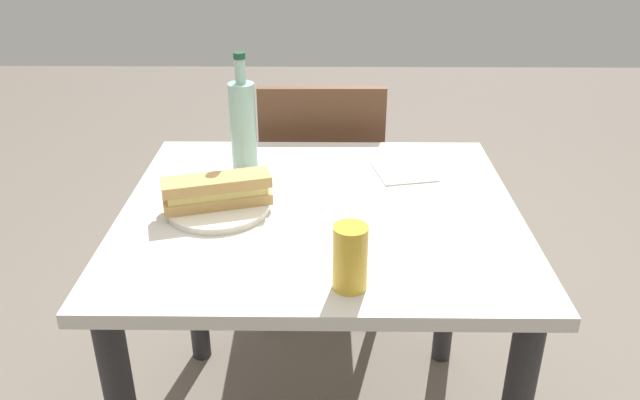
{
  "coord_description": "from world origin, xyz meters",
  "views": [
    {
      "loc": [
        0.01,
        -1.31,
        1.4
      ],
      "look_at": [
        0.0,
        0.0,
        0.75
      ],
      "focal_mm": 35.99,
      "sensor_mm": 36.0,
      "label": 1
    }
  ],
  "objects_px": {
    "knife_near": "(210,194)",
    "water_bottle": "(243,126)",
    "beer_glass": "(350,258)",
    "chair_far": "(322,187)",
    "dining_table": "(320,256)",
    "plate_near": "(218,208)",
    "baguette_sandwich_near": "(217,191)"
  },
  "relations": [
    {
      "from": "dining_table",
      "to": "plate_near",
      "type": "relative_size",
      "value": 3.88
    },
    {
      "from": "dining_table",
      "to": "plate_near",
      "type": "distance_m",
      "value": 0.27
    },
    {
      "from": "plate_near",
      "to": "water_bottle",
      "type": "height_order",
      "value": "water_bottle"
    },
    {
      "from": "dining_table",
      "to": "chair_far",
      "type": "relative_size",
      "value": 1.05
    },
    {
      "from": "chair_far",
      "to": "water_bottle",
      "type": "xyz_separation_m",
      "value": [
        -0.19,
        -0.41,
        0.36
      ]
    },
    {
      "from": "chair_far",
      "to": "beer_glass",
      "type": "bearing_deg",
      "value": -86.48
    },
    {
      "from": "dining_table",
      "to": "chair_far",
      "type": "bearing_deg",
      "value": 89.9
    },
    {
      "from": "plate_near",
      "to": "water_bottle",
      "type": "xyz_separation_m",
      "value": [
        0.04,
        0.21,
        0.12
      ]
    },
    {
      "from": "baguette_sandwich_near",
      "to": "beer_glass",
      "type": "relative_size",
      "value": 1.98
    },
    {
      "from": "knife_near",
      "to": "beer_glass",
      "type": "distance_m",
      "value": 0.48
    },
    {
      "from": "baguette_sandwich_near",
      "to": "beer_glass",
      "type": "xyz_separation_m",
      "value": [
        0.29,
        -0.3,
        0.01
      ]
    },
    {
      "from": "chair_far",
      "to": "water_bottle",
      "type": "distance_m",
      "value": 0.58
    },
    {
      "from": "chair_far",
      "to": "knife_near",
      "type": "relative_size",
      "value": 4.79
    },
    {
      "from": "baguette_sandwich_near",
      "to": "knife_near",
      "type": "distance_m",
      "value": 0.06
    },
    {
      "from": "water_bottle",
      "to": "baguette_sandwich_near",
      "type": "bearing_deg",
      "value": -100.11
    },
    {
      "from": "knife_near",
      "to": "chair_far",
      "type": "bearing_deg",
      "value": 65.74
    },
    {
      "from": "dining_table",
      "to": "beer_glass",
      "type": "distance_m",
      "value": 0.38
    },
    {
      "from": "water_bottle",
      "to": "beer_glass",
      "type": "bearing_deg",
      "value": -64.01
    },
    {
      "from": "knife_near",
      "to": "beer_glass",
      "type": "height_order",
      "value": "beer_glass"
    },
    {
      "from": "plate_near",
      "to": "knife_near",
      "type": "relative_size",
      "value": 1.29
    },
    {
      "from": "dining_table",
      "to": "knife_near",
      "type": "xyz_separation_m",
      "value": [
        -0.26,
        0.03,
        0.15
      ]
    },
    {
      "from": "dining_table",
      "to": "baguette_sandwich_near",
      "type": "distance_m",
      "value": 0.29
    },
    {
      "from": "plate_near",
      "to": "beer_glass",
      "type": "distance_m",
      "value": 0.42
    },
    {
      "from": "dining_table",
      "to": "chair_far",
      "type": "height_order",
      "value": "chair_far"
    },
    {
      "from": "chair_far",
      "to": "plate_near",
      "type": "xyz_separation_m",
      "value": [
        -0.23,
        -0.62,
        0.24
      ]
    },
    {
      "from": "knife_near",
      "to": "beer_glass",
      "type": "xyz_separation_m",
      "value": [
        0.32,
        -0.35,
        0.05
      ]
    },
    {
      "from": "plate_near",
      "to": "knife_near",
      "type": "distance_m",
      "value": 0.06
    },
    {
      "from": "knife_near",
      "to": "water_bottle",
      "type": "height_order",
      "value": "water_bottle"
    },
    {
      "from": "dining_table",
      "to": "baguette_sandwich_near",
      "type": "bearing_deg",
      "value": -176.06
    },
    {
      "from": "baguette_sandwich_near",
      "to": "water_bottle",
      "type": "bearing_deg",
      "value": 79.89
    },
    {
      "from": "chair_far",
      "to": "knife_near",
      "type": "height_order",
      "value": "chair_far"
    },
    {
      "from": "knife_near",
      "to": "beer_glass",
      "type": "relative_size",
      "value": 1.42
    }
  ]
}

